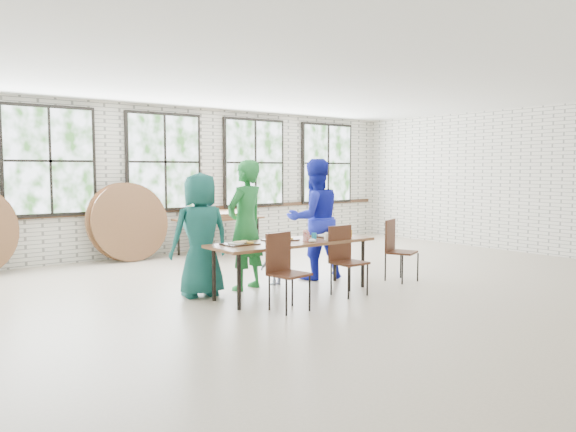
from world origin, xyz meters
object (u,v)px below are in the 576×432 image
object	(u,v)px
storage_table	(219,220)
chair_near_left	(284,265)
chair_near_right	(344,254)
dining_table	(292,245)

from	to	relation	value
storage_table	chair_near_left	bearing A→B (deg)	-114.07
chair_near_left	chair_near_right	world-z (taller)	same
chair_near_left	storage_table	xyz separation A→B (m)	(1.79, 4.50, 0.13)
chair_near_left	chair_near_right	distance (m)	1.20
chair_near_left	dining_table	bearing A→B (deg)	36.34
chair_near_right	storage_table	bearing A→B (deg)	81.73
dining_table	storage_table	world-z (taller)	same
dining_table	storage_table	distance (m)	4.05
chair_near_left	storage_table	bearing A→B (deg)	60.12
dining_table	chair_near_left	world-z (taller)	chair_near_left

